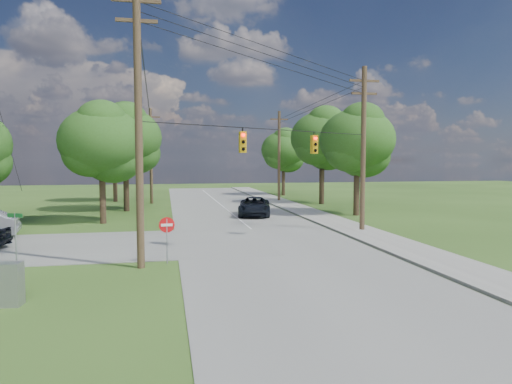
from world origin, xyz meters
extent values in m
plane|color=#2F4F1A|center=(0.00, 0.00, 0.00)|extent=(140.00, 140.00, 0.00)
cube|color=gray|center=(2.00, 5.00, 0.01)|extent=(10.00, 100.00, 0.03)
cube|color=#ABA9A0|center=(8.70, 5.00, 0.06)|extent=(2.60, 100.00, 0.12)
cylinder|color=brown|center=(-4.60, 0.40, 6.00)|extent=(0.32, 0.32, 12.00)
cube|color=brown|center=(-4.60, 0.40, 11.10)|extent=(2.00, 0.12, 0.14)
cube|color=brown|center=(-4.60, 0.40, 10.30)|extent=(1.70, 0.12, 0.14)
cylinder|color=brown|center=(8.90, 8.00, 5.25)|extent=(0.32, 0.32, 10.50)
cube|color=brown|center=(8.90, 8.00, 9.60)|extent=(2.00, 0.12, 0.14)
cube|color=brown|center=(8.90, 8.00, 8.80)|extent=(1.70, 0.12, 0.14)
cylinder|color=brown|center=(8.90, 30.00, 5.00)|extent=(0.32, 0.32, 10.00)
cube|color=brown|center=(8.90, 30.00, 9.10)|extent=(2.00, 0.12, 0.14)
cylinder|color=brown|center=(-5.00, 30.00, 5.00)|extent=(0.32, 0.32, 10.00)
cube|color=brown|center=(-5.00, 30.00, 9.10)|extent=(2.00, 0.12, 0.14)
cylinder|color=black|center=(2.15, 4.20, 10.35)|extent=(13.52, 7.63, 1.53)
cylinder|color=black|center=(2.15, 4.20, 9.95)|extent=(13.52, 7.63, 1.53)
cylinder|color=black|center=(2.15, 4.20, 9.55)|extent=(13.52, 7.63, 1.53)
cylinder|color=black|center=(8.90, 19.00, 9.35)|extent=(0.03, 22.00, 0.53)
cylinder|color=black|center=(-4.80, 15.20, 10.10)|extent=(0.43, 29.60, 2.03)
cylinder|color=black|center=(8.90, 19.00, 8.95)|extent=(0.03, 22.00, 0.53)
cylinder|color=black|center=(-4.80, 15.20, 9.70)|extent=(0.43, 29.60, 2.03)
cylinder|color=black|center=(2.15, 4.20, 6.20)|extent=(13.52, 7.63, 0.04)
cube|color=#E2A80D|center=(0.26, 3.02, 5.48)|extent=(0.32, 0.22, 1.05)
sphere|color=#FF0C05|center=(0.26, 2.88, 5.83)|extent=(0.17, 0.17, 0.17)
cube|color=#E2A80D|center=(0.26, 3.26, 5.48)|extent=(0.32, 0.22, 1.05)
sphere|color=#FF0C05|center=(0.26, 3.40, 5.83)|extent=(0.17, 0.17, 0.17)
cube|color=#E2A80D|center=(4.85, 5.60, 5.48)|extent=(0.32, 0.22, 1.05)
sphere|color=#FF0C05|center=(4.85, 5.46, 5.83)|extent=(0.17, 0.17, 0.17)
cube|color=#E2A80D|center=(4.85, 5.84, 5.48)|extent=(0.32, 0.22, 1.05)
sphere|color=#FF0C05|center=(4.85, 5.98, 5.83)|extent=(0.17, 0.17, 0.17)
cylinder|color=#453222|center=(-8.00, 15.00, 1.57)|extent=(0.45, 0.45, 3.15)
ellipsoid|color=#2A5218|center=(-8.00, 15.00, 5.94)|extent=(6.00, 6.00, 4.92)
cylinder|color=#453222|center=(-7.00, 23.00, 1.75)|extent=(0.50, 0.50, 3.50)
ellipsoid|color=#2A5218|center=(-7.00, 23.00, 6.60)|extent=(6.40, 6.40, 5.25)
cylinder|color=#453222|center=(-9.00, 33.00, 1.66)|extent=(0.48, 0.47, 3.32)
ellipsoid|color=#2A5218|center=(-9.00, 33.00, 6.27)|extent=(6.00, 6.00, 4.92)
cylinder|color=#453222|center=(12.00, 16.00, 1.66)|extent=(0.48, 0.48, 3.32)
ellipsoid|color=#2A5218|center=(12.00, 16.00, 6.27)|extent=(6.20, 6.20, 5.08)
cylinder|color=#453222|center=(12.50, 26.00, 1.84)|extent=(0.52, 0.52, 3.67)
ellipsoid|color=#2A5218|center=(12.50, 26.00, 6.93)|extent=(6.60, 6.60, 5.41)
cylinder|color=#453222|center=(11.50, 38.00, 1.57)|extent=(0.45, 0.45, 3.15)
ellipsoid|color=#2A5218|center=(11.50, 38.00, 5.94)|extent=(5.80, 5.80, 4.76)
imported|color=black|center=(3.61, 17.25, 0.79)|extent=(3.58, 5.84, 1.51)
cube|color=#939598|center=(-8.41, -4.00, 0.69)|extent=(0.82, 0.63, 1.37)
cylinder|color=#939598|center=(-3.50, 1.00, 1.00)|extent=(0.05, 0.05, 2.00)
cylinder|color=red|center=(-3.50, 1.00, 1.73)|extent=(0.69, 0.08, 0.69)
cube|color=white|center=(-3.50, 0.97, 1.73)|extent=(0.50, 0.07, 0.12)
cylinder|color=#939598|center=(-9.67, 1.00, 1.20)|extent=(0.06, 0.06, 2.40)
cube|color=#135725|center=(-9.67, 1.00, 2.30)|extent=(0.67, 0.33, 0.17)
camera|label=1|loc=(-3.53, -19.33, 4.58)|focal=32.00mm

